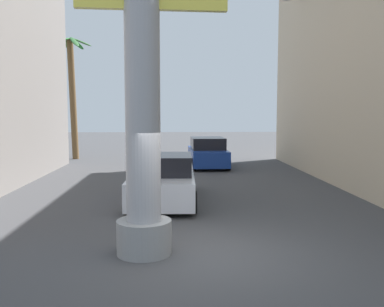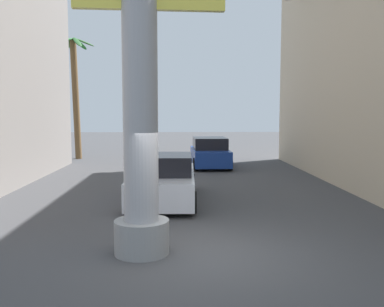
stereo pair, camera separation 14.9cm
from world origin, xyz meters
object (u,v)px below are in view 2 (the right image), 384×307
Objects in this scene: car_far at (210,153)px; palm_tree_far_left at (75,86)px; car_lead at (163,180)px; neon_sign_pole at (140,7)px; palm_tree_mid_right at (315,39)px; street_lamp at (339,69)px.

car_far is 0.57× the size of palm_tree_far_left.
car_lead is at bearing -103.78° from car_far.
palm_tree_mid_right is at bearing 58.71° from neon_sign_pole.
neon_sign_pole is 1.39× the size of palm_tree_far_left.
neon_sign_pole reaches higher than street_lamp.
car_far is at bearing 130.05° from street_lamp.
palm_tree_mid_right is (6.97, 6.77, 5.65)m from car_lead.
neon_sign_pole is 6.66m from car_lead.
street_lamp is 0.79× the size of palm_tree_mid_right.
neon_sign_pole is 18.89m from palm_tree_far_left.
car_far is (2.40, 13.86, -4.22)m from neon_sign_pole.
street_lamp reaches higher than car_lead.
neon_sign_pole is at bearing -121.29° from palm_tree_mid_right.
street_lamp is 15.97m from palm_tree_far_left.
car_far is at bearing -27.67° from palm_tree_far_left.
palm_tree_mid_right is 1.29× the size of palm_tree_far_left.
car_far is 9.75m from palm_tree_far_left.
palm_tree_far_left is (-12.65, 9.75, -0.12)m from street_lamp.
palm_tree_far_left is (-5.83, 12.92, 3.76)m from car_lead.
car_lead is 0.52× the size of palm_tree_mid_right.
car_far is 7.67m from palm_tree_mid_right.
neon_sign_pole reaches higher than car_far.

